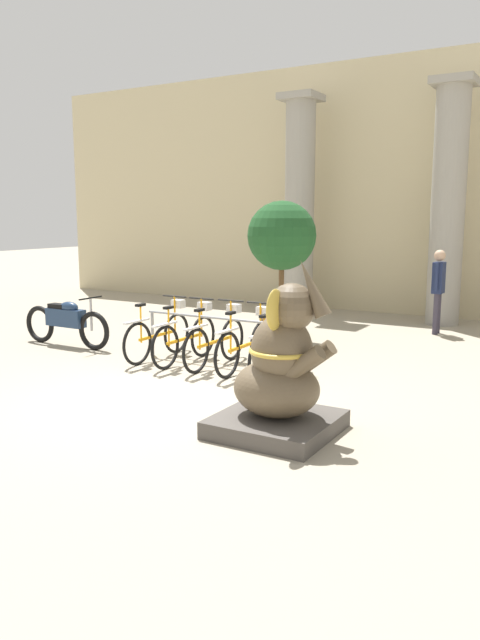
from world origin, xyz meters
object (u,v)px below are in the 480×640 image
at_px(person_pedestrian, 438,284).
at_px(bicycle_0, 159,334).
at_px(motorcycle, 66,321).
at_px(potted_tree, 282,246).
at_px(elephant_statue, 281,375).
at_px(bicycle_3, 246,344).
at_px(bicycle_2, 216,341).
at_px(bicycle_4, 279,348).
at_px(bicycle_1, 186,337).

bearing_deg(person_pedestrian, bicycle_0, -127.09).
xyz_separation_m(bicycle_0, motorcycle, (-2.06, -0.07, 0.05)).
height_order(person_pedestrian, potted_tree, potted_tree).
relative_size(bicycle_0, elephant_statue, 0.89).
bearing_deg(bicycle_3, motorcycle, -178.52).
distance_m(bicycle_3, motorcycle, 3.72).
bearing_deg(elephant_statue, bicycle_0, 146.69).
height_order(elephant_statue, person_pedestrian, elephant_statue).
xyz_separation_m(elephant_statue, motorcycle, (-5.43, 2.15, -0.19)).
distance_m(bicycle_2, bicycle_4, 1.10).
relative_size(bicycle_1, motorcycle, 0.85).
height_order(bicycle_1, bicycle_4, same).
distance_m(bicycle_1, elephant_statue, 3.59).
distance_m(bicycle_3, bicycle_4, 0.55).
bearing_deg(potted_tree, elephant_statue, -63.29).
relative_size(bicycle_4, motorcycle, 0.85).
bearing_deg(bicycle_0, bicycle_4, 0.73).
relative_size(bicycle_0, potted_tree, 0.66).
bearing_deg(bicycle_3, bicycle_4, 0.25).
xyz_separation_m(bicycle_4, motorcycle, (-4.27, -0.10, 0.05)).
relative_size(bicycle_3, person_pedestrian, 1.03).
height_order(bicycle_1, motorcycle, bicycle_1).
distance_m(bicycle_3, elephant_statue, 2.84).
bearing_deg(bicycle_2, elephant_statue, -44.74).
relative_size(bicycle_3, motorcycle, 0.85).
bearing_deg(bicycle_3, potted_tree, 104.17).
relative_size(bicycle_1, bicycle_4, 1.00).
distance_m(bicycle_2, elephant_statue, 3.20).
bearing_deg(person_pedestrian, bicycle_1, -122.41).
bearing_deg(bicycle_1, bicycle_4, 1.07).
bearing_deg(potted_tree, bicycle_3, -75.83).
relative_size(bicycle_0, bicycle_2, 1.00).
xyz_separation_m(bicycle_1, motorcycle, (-2.61, -0.07, 0.05)).
bearing_deg(bicycle_1, bicycle_0, 179.69).
bearing_deg(bicycle_1, bicycle_2, 3.65).
bearing_deg(bicycle_1, motorcycle, -178.52).
bearing_deg(person_pedestrian, bicycle_2, -117.38).
bearing_deg(elephant_statue, bicycle_2, 135.26).
bearing_deg(motorcycle, bicycle_2, 1.86).
bearing_deg(bicycle_1, bicycle_3, 1.49).
xyz_separation_m(elephant_statue, person_pedestrian, (0.08, 6.78, 0.36)).
xyz_separation_m(bicycle_0, potted_tree, (1.06, 2.37, 1.37)).
bearing_deg(bicycle_1, person_pedestrian, 57.59).
bearing_deg(potted_tree, person_pedestrian, 42.54).
distance_m(bicycle_4, person_pedestrian, 4.74).
height_order(bicycle_4, motorcycle, bicycle_4).
distance_m(bicycle_1, person_pedestrian, 5.45).
distance_m(bicycle_4, potted_tree, 2.95).
relative_size(elephant_statue, person_pedestrian, 1.15).
bearing_deg(bicycle_0, bicycle_2, 1.67).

